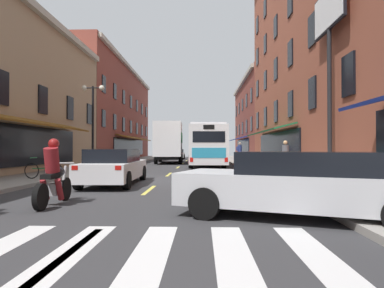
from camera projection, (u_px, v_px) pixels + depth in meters
name	position (u px, v px, depth m)	size (l,w,h in m)	color
ground_plane	(162.00, 181.00, 14.40)	(34.80, 80.00, 0.10)	#333335
lane_centre_dashes	(161.00, 180.00, 14.15)	(0.14, 73.90, 0.01)	#DBCC4C
crosswalk_near	(71.00, 251.00, 4.41)	(7.10, 2.80, 0.01)	silver
sidewalk_left	(33.00, 178.00, 14.58)	(3.00, 80.00, 0.14)	gray
sidewalk_right	(295.00, 179.00, 14.22)	(3.00, 80.00, 0.14)	gray
billboard_sign	(329.00, 31.00, 13.29)	(0.40, 3.05, 7.95)	black
transit_bus	(205.00, 146.00, 26.56)	(2.87, 12.54, 3.12)	silver
box_truck	(169.00, 143.00, 30.77)	(2.70, 7.50, 3.77)	black
sedan_near	(298.00, 184.00, 6.54)	(5.08, 3.24, 1.34)	silver
sedan_mid	(115.00, 166.00, 12.61)	(1.97, 4.83, 1.38)	silver
sedan_far	(177.00, 154.00, 42.09)	(2.06, 4.45, 1.32)	silver
motorcycle_rider	(54.00, 177.00, 7.98)	(0.62, 2.07, 1.66)	black
bicycle_near	(44.00, 170.00, 13.49)	(1.71, 0.48, 0.91)	black
pedestrian_near	(240.00, 152.00, 28.70)	(0.51, 0.36, 1.82)	maroon
pedestrian_mid	(285.00, 156.00, 17.41)	(0.36, 0.36, 1.70)	maroon
street_lamp_twin	(93.00, 123.00, 19.97)	(1.42, 0.32, 5.20)	black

